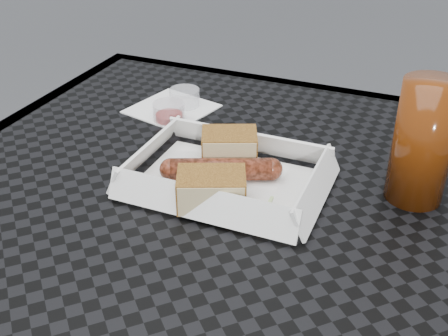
{
  "coord_description": "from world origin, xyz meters",
  "views": [
    {
      "loc": [
        0.24,
        -0.55,
        1.14
      ],
      "look_at": [
        0.0,
        0.01,
        0.78
      ],
      "focal_mm": 45.0,
      "sensor_mm": 36.0,
      "label": 1
    }
  ],
  "objects_px": {
    "patio_table": "(219,239)",
    "bratwurst": "(221,169)",
    "drink_glass": "(423,142)",
    "food_tray": "(227,183)"
  },
  "relations": [
    {
      "from": "patio_table",
      "to": "bratwurst",
      "type": "xyz_separation_m",
      "value": [
        -0.01,
        0.02,
        0.09
      ]
    },
    {
      "from": "drink_glass",
      "to": "patio_table",
      "type": "bearing_deg",
      "value": -159.65
    },
    {
      "from": "patio_table",
      "to": "bratwurst",
      "type": "distance_m",
      "value": 0.1
    },
    {
      "from": "food_tray",
      "to": "drink_glass",
      "type": "xyz_separation_m",
      "value": [
        0.23,
        0.06,
        0.08
      ]
    },
    {
      "from": "bratwurst",
      "to": "drink_glass",
      "type": "xyz_separation_m",
      "value": [
        0.23,
        0.06,
        0.06
      ]
    },
    {
      "from": "patio_table",
      "to": "food_tray",
      "type": "xyz_separation_m",
      "value": [
        0.0,
        0.02,
        0.08
      ]
    },
    {
      "from": "patio_table",
      "to": "bratwurst",
      "type": "height_order",
      "value": "bratwurst"
    },
    {
      "from": "bratwurst",
      "to": "drink_glass",
      "type": "height_order",
      "value": "drink_glass"
    },
    {
      "from": "patio_table",
      "to": "food_tray",
      "type": "distance_m",
      "value": 0.08
    },
    {
      "from": "food_tray",
      "to": "drink_glass",
      "type": "height_order",
      "value": "drink_glass"
    }
  ]
}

